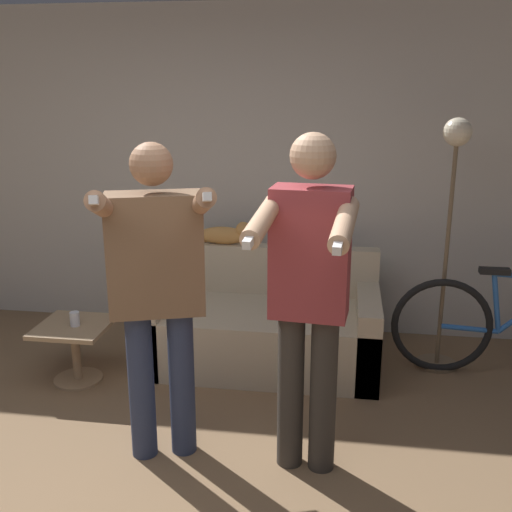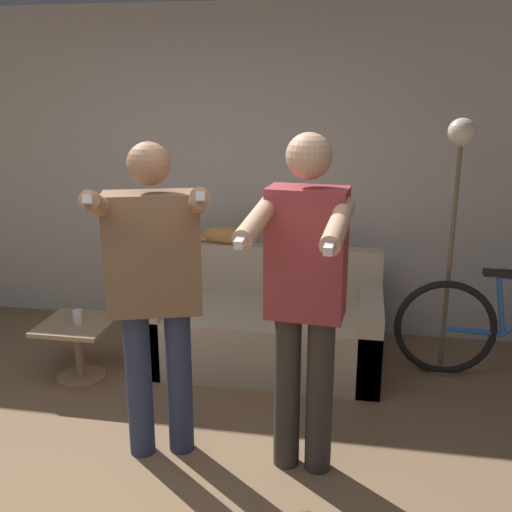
{
  "view_description": "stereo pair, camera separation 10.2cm",
  "coord_description": "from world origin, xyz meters",
  "px_view_note": "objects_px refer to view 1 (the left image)",
  "views": [
    {
      "loc": [
        0.99,
        -2.04,
        1.99
      ],
      "look_at": [
        0.48,
        1.38,
        1.0
      ],
      "focal_mm": 42.0,
      "sensor_mm": 36.0,
      "label": 1
    },
    {
      "loc": [
        1.1,
        -2.02,
        1.99
      ],
      "look_at": [
        0.48,
        1.38,
        1.0
      ],
      "focal_mm": 42.0,
      "sensor_mm": 36.0,
      "label": 2
    }
  ],
  "objects_px": {
    "couch": "(264,327)",
    "person_right": "(309,288)",
    "floor_lamp": "(452,195)",
    "cup": "(75,319)",
    "side_table": "(75,340)",
    "person_left": "(157,282)",
    "cat": "(227,234)"
  },
  "relations": [
    {
      "from": "cat",
      "to": "couch",
      "type": "bearing_deg",
      "value": -44.17
    },
    {
      "from": "floor_lamp",
      "to": "cup",
      "type": "xyz_separation_m",
      "value": [
        -2.49,
        -0.63,
        -0.8
      ]
    },
    {
      "from": "person_right",
      "to": "cat",
      "type": "bearing_deg",
      "value": 120.0
    },
    {
      "from": "person_right",
      "to": "cat",
      "type": "xyz_separation_m",
      "value": [
        -0.73,
        1.57,
        -0.14
      ]
    },
    {
      "from": "couch",
      "to": "floor_lamp",
      "type": "height_order",
      "value": "floor_lamp"
    },
    {
      "from": "couch",
      "to": "person_left",
      "type": "relative_size",
      "value": 0.96
    },
    {
      "from": "floor_lamp",
      "to": "side_table",
      "type": "bearing_deg",
      "value": -166.22
    },
    {
      "from": "person_right",
      "to": "floor_lamp",
      "type": "xyz_separation_m",
      "value": [
        0.88,
        1.37,
        0.25
      ]
    },
    {
      "from": "couch",
      "to": "cat",
      "type": "distance_m",
      "value": 0.77
    },
    {
      "from": "cat",
      "to": "side_table",
      "type": "distance_m",
      "value": 1.35
    },
    {
      "from": "floor_lamp",
      "to": "cup",
      "type": "distance_m",
      "value": 2.69
    },
    {
      "from": "cat",
      "to": "cup",
      "type": "distance_m",
      "value": 1.29
    },
    {
      "from": "side_table",
      "to": "cup",
      "type": "height_order",
      "value": "cup"
    },
    {
      "from": "couch",
      "to": "side_table",
      "type": "bearing_deg",
      "value": -158.43
    },
    {
      "from": "floor_lamp",
      "to": "side_table",
      "type": "relative_size",
      "value": 3.73
    },
    {
      "from": "cat",
      "to": "side_table",
      "type": "relative_size",
      "value": 1.09
    },
    {
      "from": "person_left",
      "to": "cat",
      "type": "xyz_separation_m",
      "value": [
        0.05,
        1.57,
        -0.13
      ]
    },
    {
      "from": "person_right",
      "to": "couch",
      "type": "bearing_deg",
      "value": 112.63
    },
    {
      "from": "couch",
      "to": "person_right",
      "type": "bearing_deg",
      "value": -72.38
    },
    {
      "from": "couch",
      "to": "cat",
      "type": "height_order",
      "value": "cat"
    },
    {
      "from": "person_right",
      "to": "floor_lamp",
      "type": "relative_size",
      "value": 1.0
    },
    {
      "from": "person_right",
      "to": "side_table",
      "type": "xyz_separation_m",
      "value": [
        -1.64,
        0.75,
        -0.72
      ]
    },
    {
      "from": "side_table",
      "to": "person_left",
      "type": "bearing_deg",
      "value": -41.13
    },
    {
      "from": "person_right",
      "to": "side_table",
      "type": "distance_m",
      "value": 1.94
    },
    {
      "from": "person_left",
      "to": "side_table",
      "type": "height_order",
      "value": "person_left"
    },
    {
      "from": "couch",
      "to": "side_table",
      "type": "xyz_separation_m",
      "value": [
        -1.24,
        -0.49,
        0.03
      ]
    },
    {
      "from": "person_right",
      "to": "cat",
      "type": "height_order",
      "value": "person_right"
    },
    {
      "from": "person_left",
      "to": "couch",
      "type": "bearing_deg",
      "value": 54.77
    },
    {
      "from": "person_right",
      "to": "cup",
      "type": "bearing_deg",
      "value": 160.66
    },
    {
      "from": "person_right",
      "to": "person_left",
      "type": "bearing_deg",
      "value": -175.21
    },
    {
      "from": "person_left",
      "to": "cup",
      "type": "xyz_separation_m",
      "value": [
        -0.83,
        0.73,
        -0.55
      ]
    },
    {
      "from": "floor_lamp",
      "to": "side_table",
      "type": "xyz_separation_m",
      "value": [
        -2.51,
        -0.62,
        -0.96
      ]
    }
  ]
}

